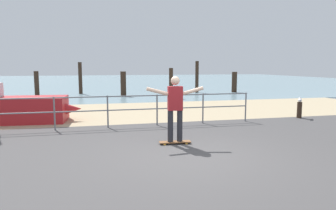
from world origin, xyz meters
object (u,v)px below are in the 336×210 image
(sailboat, at_px, (5,108))
(bollard_short, at_px, (299,110))
(skateboard, at_px, (175,142))
(skateboarder, at_px, (175,105))
(seagull, at_px, (300,100))

(sailboat, xyz_separation_m, bollard_short, (10.60, -1.59, -0.21))
(skateboard, relative_size, skateboarder, 0.49)
(sailboat, distance_m, seagull, 10.72)
(skateboard, distance_m, skateboarder, 0.95)
(bollard_short, height_order, seagull, seagull)
(seagull, bearing_deg, skateboarder, -154.27)
(skateboard, xyz_separation_m, seagull, (5.61, 2.71, 0.63))
(sailboat, bearing_deg, bollard_short, -8.51)
(bollard_short, bearing_deg, skateboard, -154.35)
(sailboat, height_order, bollard_short, sailboat)
(sailboat, distance_m, skateboarder, 6.59)
(sailboat, relative_size, seagull, 11.84)
(skateboarder, bearing_deg, skateboard, 97.13)
(skateboarder, xyz_separation_m, seagull, (5.61, 2.71, -0.32))
(sailboat, relative_size, skateboarder, 3.04)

